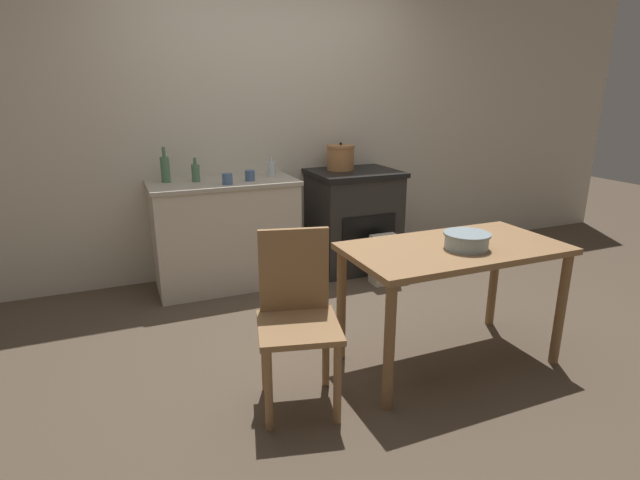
{
  "coord_description": "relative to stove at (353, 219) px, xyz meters",
  "views": [
    {
      "loc": [
        -1.28,
        -2.64,
        1.57
      ],
      "look_at": [
        0.0,
        0.4,
        0.57
      ],
      "focal_mm": 28.0,
      "sensor_mm": 36.0,
      "label": 1
    }
  ],
  "objects": [
    {
      "name": "stock_pot",
      "position": [
        -0.09,
        0.09,
        0.55
      ],
      "size": [
        0.25,
        0.25,
        0.24
      ],
      "color": "#B77A47",
      "rests_on": "stove"
    },
    {
      "name": "cup_center_left",
      "position": [
        -0.95,
        -0.07,
        0.47
      ],
      "size": [
        0.08,
        0.08,
        0.08
      ],
      "primitive_type": "cylinder",
      "color": "#4C6B99",
      "rests_on": "counter_cabinet"
    },
    {
      "name": "flour_sack",
      "position": [
        0.06,
        -0.48,
        -0.24
      ],
      "size": [
        0.22,
        0.16,
        0.41
      ],
      "primitive_type": "cube",
      "color": "beige",
      "rests_on": "ground_plane"
    },
    {
      "name": "wall_back",
      "position": [
        -0.68,
        0.34,
        0.83
      ],
      "size": [
        8.0,
        0.07,
        2.55
      ],
      "color": "beige",
      "rests_on": "ground_plane"
    },
    {
      "name": "counter_cabinet",
      "position": [
        -1.15,
        0.02,
        -0.01
      ],
      "size": [
        1.15,
        0.59,
        0.87
      ],
      "color": "beige",
      "rests_on": "ground_plane"
    },
    {
      "name": "cup_center",
      "position": [
        -1.15,
        -0.15,
        0.47
      ],
      "size": [
        0.08,
        0.08,
        0.08
      ],
      "primitive_type": "cylinder",
      "color": "#4C6B99",
      "rests_on": "counter_cabinet"
    },
    {
      "name": "chair",
      "position": [
        -1.18,
        -1.73,
        0.04
      ],
      "size": [
        0.48,
        0.48,
        0.9
      ],
      "rotation": [
        0.0,
        0.0,
        -0.24
      ],
      "color": "#997047",
      "rests_on": "ground_plane"
    },
    {
      "name": "work_table",
      "position": [
        -0.22,
        -1.71,
        0.18
      ],
      "size": [
        1.24,
        0.65,
        0.72
      ],
      "color": "#997047",
      "rests_on": "ground_plane"
    },
    {
      "name": "bottle_far_left",
      "position": [
        -1.57,
        0.12,
        0.53
      ],
      "size": [
        0.07,
        0.07,
        0.27
      ],
      "color": "#517F5B",
      "rests_on": "counter_cabinet"
    },
    {
      "name": "bottle_mid_left",
      "position": [
        -1.35,
        0.06,
        0.5
      ],
      "size": [
        0.06,
        0.06,
        0.19
      ],
      "color": "#517F5B",
      "rests_on": "counter_cabinet"
    },
    {
      "name": "stove",
      "position": [
        0.0,
        0.0,
        0.0
      ],
      "size": [
        0.75,
        0.64,
        0.89
      ],
      "color": "#2D2B28",
      "rests_on": "ground_plane"
    },
    {
      "name": "bottle_left",
      "position": [
        -0.73,
        0.07,
        0.49
      ],
      "size": [
        0.07,
        0.07,
        0.16
      ],
      "color": "silver",
      "rests_on": "counter_cabinet"
    },
    {
      "name": "mixing_bowl_large",
      "position": [
        -0.2,
        -1.78,
        0.33
      ],
      "size": [
        0.26,
        0.26,
        0.09
      ],
      "color": "#93A8B2",
      "rests_on": "work_table"
    },
    {
      "name": "ground_plane",
      "position": [
        -0.68,
        -1.25,
        -0.44
      ],
      "size": [
        14.0,
        14.0,
        0.0
      ],
      "primitive_type": "plane",
      "color": "brown"
    }
  ]
}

